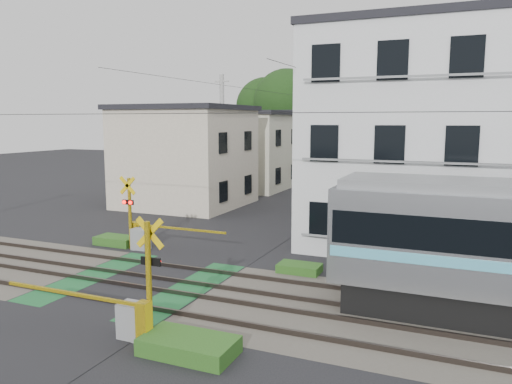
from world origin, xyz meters
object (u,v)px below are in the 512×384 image
at_px(crossing_signal_far, 140,233).
at_px(pedestrian, 322,180).
at_px(crossing_signal_near, 135,312).
at_px(apartment_block, 433,137).

distance_m(crossing_signal_far, pedestrian, 20.59).
distance_m(crossing_signal_near, apartment_block, 14.95).
bearing_deg(crossing_signal_far, crossing_signal_near, -54.71).
relative_size(apartment_block, pedestrian, 6.61).
relative_size(crossing_signal_near, apartment_block, 0.46).
distance_m(crossing_signal_far, apartment_block, 13.14).
xyz_separation_m(crossing_signal_far, apartment_block, (11.09, 5.84, 3.94)).
bearing_deg(pedestrian, apartment_block, 117.89).
relative_size(crossing_signal_far, pedestrian, 3.07).
height_order(crossing_signal_near, pedestrian, crossing_signal_near).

